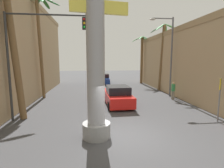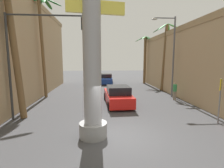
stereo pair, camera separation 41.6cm
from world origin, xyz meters
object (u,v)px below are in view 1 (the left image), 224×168
object	(u,v)px
car_lead	(117,96)
palm_tree_mid_right	(163,50)
neon_sign_pole	(95,28)
street_lamp	(168,50)
car_far	(103,79)
traffic_light_mast	(35,46)
palm_tree_far_right	(142,54)
palm_tree_mid_left	(41,35)
pedestrian_mid_right	(173,89)
crossing_sign	(220,93)
palm_tree_near_left	(12,37)

from	to	relation	value
car_lead	palm_tree_mid_right	world-z (taller)	palm_tree_mid_right
neon_sign_pole	palm_tree_mid_right	bearing A→B (deg)	56.14
street_lamp	car_far	world-z (taller)	street_lamp
traffic_light_mast	palm_tree_far_right	bearing A→B (deg)	55.46
traffic_light_mast	car_far	world-z (taller)	traffic_light_mast
street_lamp	traffic_light_mast	size ratio (longest dim) A/B	1.22
palm_tree_mid_left	palm_tree_far_right	size ratio (longest dim) A/B	1.26
traffic_light_mast	palm_tree_mid_left	xyz separation A→B (m)	(-1.33, 6.23, 1.47)
palm_tree_mid_left	pedestrian_mid_right	size ratio (longest dim) A/B	5.56
crossing_sign	pedestrian_mid_right	world-z (taller)	crossing_sign
car_lead	pedestrian_mid_right	size ratio (longest dim) A/B	3.01
neon_sign_pole	crossing_sign	bearing A→B (deg)	10.07
crossing_sign	street_lamp	bearing A→B (deg)	89.51
palm_tree_mid_right	palm_tree_far_right	xyz separation A→B (m)	(-0.54, 6.82, -0.28)
car_lead	car_far	bearing A→B (deg)	91.43
car_lead	pedestrian_mid_right	bearing A→B (deg)	11.23
crossing_sign	palm_tree_far_right	distance (m)	17.85
crossing_sign	car_lead	world-z (taller)	crossing_sign
traffic_light_mast	palm_tree_mid_right	distance (m)	14.77
palm_tree_far_right	pedestrian_mid_right	xyz separation A→B (m)	(-0.29, -11.65, -3.61)
car_lead	pedestrian_mid_right	xyz separation A→B (m)	(5.38, 1.07, 0.27)
street_lamp	pedestrian_mid_right	xyz separation A→B (m)	(-0.02, -1.43, -3.65)
car_lead	palm_tree_mid_left	size ratio (longest dim) A/B	0.54
traffic_light_mast	car_far	size ratio (longest dim) A/B	1.36
street_lamp	palm_tree_near_left	size ratio (longest dim) A/B	0.91
crossing_sign	palm_tree_near_left	distance (m)	12.60
palm_tree_mid_right	street_lamp	bearing A→B (deg)	-103.52
neon_sign_pole	pedestrian_mid_right	world-z (taller)	neon_sign_pole
palm_tree_far_right	palm_tree_near_left	distance (m)	20.00
palm_tree_near_left	traffic_light_mast	bearing A→B (deg)	-11.75
palm_tree_far_right	pedestrian_mid_right	bearing A→B (deg)	-91.43
traffic_light_mast	palm_tree_mid_right	world-z (taller)	palm_tree_mid_right
crossing_sign	palm_tree_mid_right	xyz separation A→B (m)	(0.88, 10.79, 3.14)
crossing_sign	palm_tree_mid_left	distance (m)	14.94
neon_sign_pole	car_far	size ratio (longest dim) A/B	2.42
traffic_light_mast	car_lead	xyz separation A→B (m)	(5.34, 3.28, -3.75)
street_lamp	car_lead	world-z (taller)	street_lamp
pedestrian_mid_right	street_lamp	bearing A→B (deg)	89.30
palm_tree_mid_left	palm_tree_far_right	distance (m)	15.80
neon_sign_pole	traffic_light_mast	size ratio (longest dim) A/B	1.78
car_far	car_lead	bearing A→B (deg)	-88.57
palm_tree_mid_left	palm_tree_mid_right	size ratio (longest dim) A/B	1.18
palm_tree_mid_right	palm_tree_mid_left	bearing A→B (deg)	-167.09
neon_sign_pole	palm_tree_far_right	xyz separation A→B (m)	(7.55, 18.89, -0.46)
street_lamp	pedestrian_mid_right	world-z (taller)	street_lamp
street_lamp	car_far	bearing A→B (deg)	118.71
crossing_sign	car_far	bearing A→B (deg)	107.61
neon_sign_pole	palm_tree_near_left	world-z (taller)	neon_sign_pole
neon_sign_pole	pedestrian_mid_right	size ratio (longest dim) A/B	6.77
pedestrian_mid_right	palm_tree_mid_left	bearing A→B (deg)	171.16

